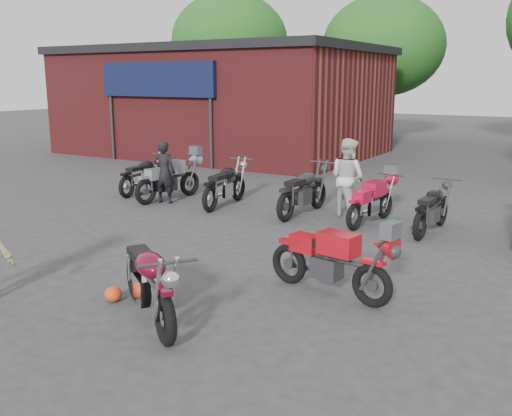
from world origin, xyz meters
The scene contains 15 objects.
ground centered at (0.00, 0.00, 0.00)m, with size 90.00×90.00×0.00m, color #303032.
brick_building centered at (-9.00, 14.00, 2.00)m, with size 12.00×8.00×4.00m, color maroon.
tree_0 centered at (-14.00, 22.00, 4.10)m, with size 6.56×6.56×8.20m, color #134816, non-canonical shape.
tree_1 centered at (-5.00, 22.00, 3.70)m, with size 5.92×5.92×7.40m, color #134816, non-canonical shape.
vintage_motorcycle centered at (0.00, -0.79, 0.60)m, with size 2.08×0.69×1.21m, color #5A0B1D, non-canonical shape.
sportbike centered at (1.58, 1.23, 0.56)m, with size 1.94×0.64×1.13m, color red, non-canonical shape.
helmet centered at (-0.89, -0.55, 0.11)m, with size 0.24×0.24×0.22m, color red.
person_dark centered at (-4.49, 4.83, 0.77)m, with size 0.56×0.37×1.54m, color black.
person_light centered at (-0.09, 5.87, 0.87)m, with size 0.85×0.66×1.75m, color silver.
row_bike_0 centered at (-5.77, 5.49, 0.55)m, with size 1.88×0.62×1.09m, color black, non-canonical shape.
row_bike_1 centered at (-4.63, 5.18, 0.60)m, with size 2.05×0.68×1.19m, color gray, non-canonical shape.
row_bike_2 centered at (-3.01, 5.33, 0.58)m, with size 2.01×0.66×1.17m, color black, non-canonical shape.
row_bike_3 centered at (-0.98, 5.49, 0.61)m, with size 2.11×0.70×1.22m, color black, non-canonical shape.
row_bike_4 centered at (0.63, 5.46, 0.54)m, with size 1.86×0.61×1.08m, color red, non-canonical shape.
row_bike_5 centered at (1.91, 5.42, 0.55)m, with size 1.88×0.62×1.09m, color black, non-canonical shape.
Camera 1 is at (4.64, -5.86, 3.01)m, focal length 40.00 mm.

